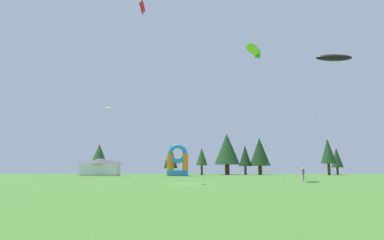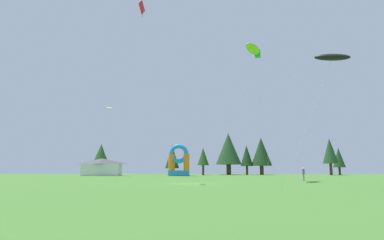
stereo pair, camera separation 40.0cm
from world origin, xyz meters
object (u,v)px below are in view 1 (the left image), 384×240
kite_black_parafoil (334,58)px  inflatable_orange_dome (178,164)px  festival_tent (100,167)px  person_near_camera (303,173)px  kite_white_parafoil (109,108)px  kite_lime_parafoil (253,49)px  kite_green_box (257,54)px  kite_red_diamond (144,8)px

kite_black_parafoil → inflatable_orange_dome: (-14.61, 41.52, -7.65)m
inflatable_orange_dome → festival_tent: inflatable_orange_dome is taller
kite_black_parafoil → person_near_camera: size_ratio=6.53×
kite_white_parafoil → festival_tent: (-1.88, 2.06, -11.91)m
kite_lime_parafoil → kite_green_box: 1.66m
kite_green_box → kite_white_parafoil: bearing=138.1°
kite_red_diamond → inflatable_orange_dome: 35.90m
person_near_camera → kite_green_box: bearing=84.4°
kite_red_diamond → person_near_camera: (18.94, 5.06, -18.74)m
kite_red_diamond → person_near_camera: 27.12m
inflatable_orange_dome → kite_green_box: bearing=-64.4°
person_near_camera → inflatable_orange_dome: 31.24m
kite_red_diamond → kite_black_parafoil: kite_red_diamond is taller
kite_lime_parafoil → kite_white_parafoil: bearing=135.4°
kite_lime_parafoil → festival_tent: (-27.17, 26.96, -14.82)m
kite_red_diamond → inflatable_orange_dome: bearing=86.0°
kite_black_parafoil → festival_tent: kite_black_parafoil is taller
kite_lime_parafoil → kite_black_parafoil: kite_lime_parafoil is taller
kite_green_box → kite_black_parafoil: (2.64, -16.51, -6.43)m
kite_green_box → person_near_camera: 16.30m
kite_white_parafoil → festival_tent: size_ratio=1.82×
kite_black_parafoil → inflatable_orange_dome: kite_black_parafoil is taller
inflatable_orange_dome → person_near_camera: bearing=-57.5°
kite_green_box → festival_tent: bearing=137.7°
inflatable_orange_dome → kite_black_parafoil: bearing=-70.6°
kite_green_box → inflatable_orange_dome: (-11.97, 25.00, -14.08)m
festival_tent → kite_green_box: bearing=-42.3°
inflatable_orange_dome → festival_tent: bearing=178.1°
kite_red_diamond → inflatable_orange_dome: (2.17, 31.38, -17.30)m
kite_red_diamond → festival_tent: 39.14m
kite_lime_parafoil → festival_tent: kite_lime_parafoil is taller
kite_black_parafoil → kite_red_diamond: bearing=148.9°
kite_lime_parafoil → inflatable_orange_dome: (-11.13, 26.43, -14.19)m
kite_green_box → inflatable_orange_dome: kite_green_box is taller
kite_lime_parafoil → kite_black_parafoil: size_ratio=1.63×
person_near_camera → inflatable_orange_dome: (-16.77, 26.32, 1.44)m
inflatable_orange_dome → kite_white_parafoil: bearing=-173.8°
kite_green_box → kite_lime_parafoil: bearing=-120.4°
kite_red_diamond → inflatable_orange_dome: size_ratio=3.19×
kite_lime_parafoil → kite_black_parafoil: bearing=-77.0°
kite_black_parafoil → person_near_camera: kite_black_parafoil is taller
kite_red_diamond → festival_tent: size_ratio=2.65×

